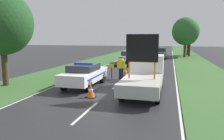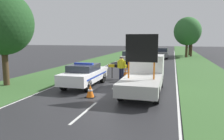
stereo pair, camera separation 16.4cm
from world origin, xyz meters
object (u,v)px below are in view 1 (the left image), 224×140
(traffic_cone_centre_front, at_px, (125,72))
(work_truck, at_px, (145,74))
(queued_car_hatch_blue, at_px, (153,62))
(roadside_tree_mid_right, at_px, (190,34))
(roadside_tree_near_right, at_px, (186,31))
(pedestrian_civilian, at_px, (133,67))
(road_barrier, at_px, (127,67))
(roadside_tree_mid_left, at_px, (2,23))
(queued_car_suv_grey, at_px, (160,53))
(traffic_cone_near_police, at_px, (91,91))
(police_officer, at_px, (121,66))
(police_car, at_px, (85,74))
(roadside_tree_near_left, at_px, (188,35))
(queued_car_van_white, at_px, (128,57))

(traffic_cone_centre_front, bearing_deg, work_truck, -66.13)
(queued_car_hatch_blue, distance_m, roadside_tree_mid_right, 19.72)
(roadside_tree_near_right, bearing_deg, work_truck, -98.40)
(pedestrian_civilian, relative_size, roadside_tree_near_right, 0.26)
(road_barrier, relative_size, roadside_tree_mid_left, 0.49)
(roadside_tree_mid_right, bearing_deg, queued_car_suv_grey, -132.62)
(roadside_tree_mid_left, bearing_deg, traffic_cone_near_police, -11.19)
(road_barrier, relative_size, police_officer, 1.70)
(road_barrier, xyz_separation_m, traffic_cone_near_police, (-0.82, -5.97, -0.58))
(police_car, distance_m, roadside_tree_mid_right, 28.99)
(roadside_tree_near_left, distance_m, roadside_tree_near_right, 4.82)
(police_car, bearing_deg, queued_car_suv_grey, 76.81)
(traffic_cone_centre_front, distance_m, queued_car_hatch_blue, 4.49)
(work_truck, distance_m, police_officer, 4.06)
(queued_car_hatch_blue, xyz_separation_m, roadside_tree_near_right, (3.98, 16.80, 3.55))
(work_truck, bearing_deg, queued_car_van_white, -75.81)
(queued_car_suv_grey, xyz_separation_m, roadside_tree_near_left, (4.68, 7.83, 2.88))
(road_barrier, bearing_deg, police_officer, -124.57)
(roadside_tree_mid_left, xyz_separation_m, roadside_tree_mid_right, (14.03, 28.69, -0.16))
(roadside_tree_near_left, bearing_deg, work_truck, -98.61)
(police_car, relative_size, road_barrier, 1.55)
(queued_car_suv_grey, bearing_deg, roadside_tree_mid_right, -132.62)
(road_barrier, height_order, roadside_tree_mid_left, roadside_tree_mid_left)
(police_officer, bearing_deg, roadside_tree_mid_right, -130.58)
(queued_car_suv_grey, bearing_deg, queued_car_van_white, 60.97)
(queued_car_suv_grey, bearing_deg, roadside_tree_near_right, -141.13)
(police_car, height_order, work_truck, work_truck)
(road_barrier, xyz_separation_m, queued_car_hatch_blue, (1.71, 5.19, -0.11))
(police_car, height_order, traffic_cone_centre_front, police_car)
(police_officer, height_order, queued_car_suv_grey, police_officer)
(queued_car_van_white, bearing_deg, work_truck, 104.35)
(police_car, xyz_separation_m, police_officer, (1.84, 2.99, 0.27))
(queued_car_van_white, relative_size, roadside_tree_mid_right, 0.73)
(traffic_cone_near_police, relative_size, traffic_cone_centre_front, 1.02)
(work_truck, relative_size, traffic_cone_near_police, 8.18)
(roadside_tree_near_left, bearing_deg, queued_car_suv_grey, -120.87)
(traffic_cone_near_police, bearing_deg, police_officer, 85.27)
(police_car, distance_m, roadside_tree_mid_left, 6.38)
(police_officer, height_order, queued_car_van_white, police_officer)
(pedestrian_civilian, relative_size, traffic_cone_centre_front, 2.50)
(traffic_cone_near_police, height_order, queued_car_hatch_blue, queued_car_hatch_blue)
(traffic_cone_centre_front, bearing_deg, pedestrian_civilian, -62.58)
(queued_car_hatch_blue, bearing_deg, roadside_tree_mid_right, -104.46)
(road_barrier, distance_m, roadside_tree_mid_right, 25.11)
(pedestrian_civilian, xyz_separation_m, roadside_tree_mid_right, (5.96, 24.67, 3.03))
(road_barrier, relative_size, traffic_cone_near_police, 4.37)
(roadside_tree_near_right, bearing_deg, road_barrier, -104.49)
(roadside_tree_near_left, relative_size, roadside_tree_mid_right, 0.99)
(queued_car_van_white, xyz_separation_m, roadside_tree_mid_right, (8.68, 12.25, 3.25))
(pedestrian_civilian, height_order, queued_car_van_white, pedestrian_civilian)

